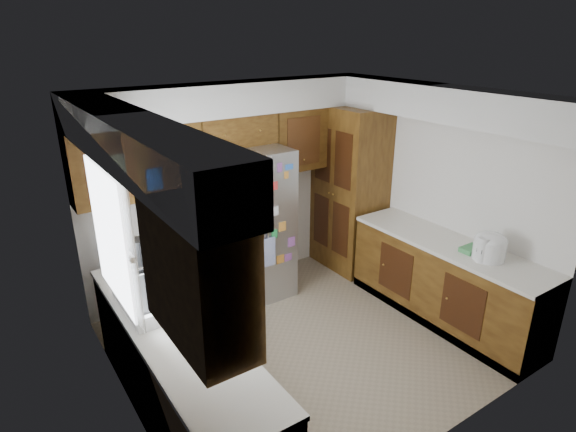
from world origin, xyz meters
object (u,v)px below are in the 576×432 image
object	(u,v)px
paper_towel	(483,250)
rice_cooker	(490,245)
fridge	(248,225)
pantry	(350,189)

from	to	relation	value
paper_towel	rice_cooker	bearing A→B (deg)	0.11
fridge	paper_towel	distance (m)	2.55
paper_towel	pantry	bearing A→B (deg)	86.81
fridge	rice_cooker	bearing A→B (deg)	-54.87
fridge	rice_cooker	world-z (taller)	fridge
fridge	rice_cooker	size ratio (longest dim) A/B	5.60
fridge	rice_cooker	distance (m)	2.61
pantry	paper_towel	xyz separation A→B (m)	(-0.12, -2.08, -0.03)
rice_cooker	paper_towel	size ratio (longest dim) A/B	1.27
pantry	fridge	size ratio (longest dim) A/B	1.19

